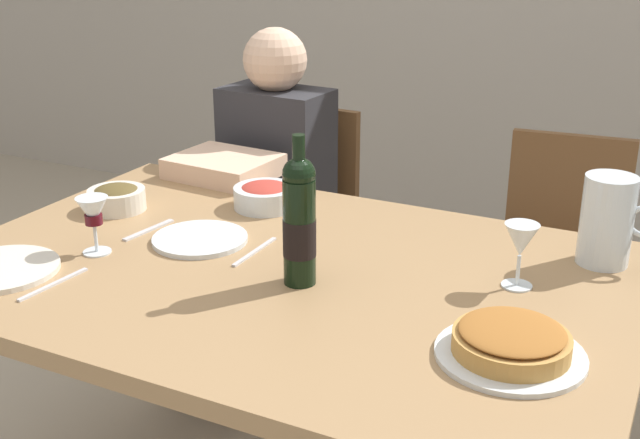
{
  "coord_description": "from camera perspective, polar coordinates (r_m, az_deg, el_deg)",
  "views": [
    {
      "loc": [
        0.78,
        -1.39,
        1.48
      ],
      "look_at": [
        0.06,
        0.06,
        0.86
      ],
      "focal_mm": 44.82,
      "sensor_mm": 36.0,
      "label": 1
    }
  ],
  "objects": [
    {
      "name": "chair_right",
      "position": [
        2.52,
        16.63,
        -3.0
      ],
      "size": [
        0.43,
        0.43,
        0.87
      ],
      "rotation": [
        0.0,
        0.0,
        3.23
      ],
      "color": "brown",
      "rests_on": "ground"
    },
    {
      "name": "wine_bottle",
      "position": [
        1.62,
        -1.49,
        -0.13
      ],
      "size": [
        0.07,
        0.07,
        0.32
      ],
      "color": "black",
      "rests_on": "dining_table"
    },
    {
      "name": "salad_bowl",
      "position": [
        2.09,
        -3.94,
        1.76
      ],
      "size": [
        0.17,
        0.17,
        0.07
      ],
      "color": "silver",
      "rests_on": "dining_table"
    },
    {
      "name": "water_pitcher",
      "position": [
        1.84,
        19.78,
        -0.41
      ],
      "size": [
        0.17,
        0.11,
        0.2
      ],
      "color": "silver",
      "rests_on": "dining_table"
    },
    {
      "name": "baked_tart",
      "position": [
        1.43,
        13.49,
        -8.58
      ],
      "size": [
        0.26,
        0.26,
        0.06
      ],
      "color": "silver",
      "rests_on": "dining_table"
    },
    {
      "name": "dining_table",
      "position": [
        1.79,
        -2.61,
        -6.12
      ],
      "size": [
        1.5,
        1.0,
        0.76
      ],
      "color": "#9E7A51",
      "rests_on": "ground"
    },
    {
      "name": "olive_bowl",
      "position": [
        2.14,
        -14.32,
        1.55
      ],
      "size": [
        0.15,
        0.15,
        0.07
      ],
      "color": "silver",
      "rests_on": "dining_table"
    },
    {
      "name": "knife_right_setting",
      "position": [
        1.75,
        -18.49,
        -4.4
      ],
      "size": [
        0.02,
        0.18,
        0.0
      ],
      "primitive_type": "cube",
      "rotation": [
        0.0,
        0.0,
        1.49
      ],
      "color": "silver",
      "rests_on": "dining_table"
    },
    {
      "name": "wine_glass_right_diner",
      "position": [
        1.67,
        14.14,
        -1.6
      ],
      "size": [
        0.07,
        0.07,
        0.14
      ],
      "color": "silver",
      "rests_on": "dining_table"
    },
    {
      "name": "dinner_plate_left_setting",
      "position": [
        1.9,
        -8.56,
        -1.39
      ],
      "size": [
        0.22,
        0.22,
        0.01
      ],
      "primitive_type": "cylinder",
      "color": "silver",
      "rests_on": "dining_table"
    },
    {
      "name": "diner_left",
      "position": [
        2.54,
        -4.47,
        1.0
      ],
      "size": [
        0.36,
        0.52,
        1.16
      ],
      "rotation": [
        0.0,
        0.0,
        3.07
      ],
      "color": "#2D2D33",
      "rests_on": "ground"
    },
    {
      "name": "fork_left_setting",
      "position": [
        1.99,
        -12.13,
        -0.73
      ],
      "size": [
        0.03,
        0.16,
        0.0
      ],
      "primitive_type": "cube",
      "rotation": [
        0.0,
        0.0,
        1.44
      ],
      "color": "silver",
      "rests_on": "dining_table"
    },
    {
      "name": "wine_glass_left_diner",
      "position": [
        1.85,
        -15.89,
        0.38
      ],
      "size": [
        0.07,
        0.07,
        0.13
      ],
      "color": "silver",
      "rests_on": "dining_table"
    },
    {
      "name": "chair_left",
      "position": [
        2.77,
        -1.66,
        0.12
      ],
      "size": [
        0.43,
        0.43,
        0.87
      ],
      "rotation": [
        0.0,
        0.0,
        3.07
      ],
      "color": "brown",
      "rests_on": "ground"
    },
    {
      "name": "knife_left_setting",
      "position": [
        1.82,
        -4.67,
        -2.3
      ],
      "size": [
        0.01,
        0.18,
        0.0
      ],
      "primitive_type": "cube",
      "rotation": [
        0.0,
        0.0,
        1.56
      ],
      "color": "silver",
      "rests_on": "dining_table"
    },
    {
      "name": "dinner_plate_right_setting",
      "position": [
        1.85,
        -21.83,
        -3.32
      ],
      "size": [
        0.25,
        0.25,
        0.01
      ],
      "primitive_type": "cylinder",
      "color": "silver",
      "rests_on": "dining_table"
    }
  ]
}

